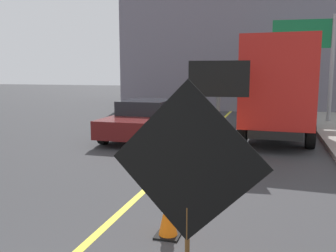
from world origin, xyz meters
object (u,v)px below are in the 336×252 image
Objects in this scene: arrow_board_trailer at (217,144)px; box_truck at (279,87)px; traffic_cone_mid_lane at (200,168)px; roadwork_sign at (188,167)px; pickup_car at (146,119)px; traffic_cone_near_sign at (168,213)px; highway_guide_sign at (315,50)px.

box_truck reaches higher than arrow_board_trailer.
traffic_cone_mid_lane is at bearing -105.12° from box_truck.
box_truck is (0.98, 10.42, 0.40)m from roadwork_sign.
arrow_board_trailer is 4.79m from box_truck.
pickup_car reaches higher than traffic_cone_near_sign.
roadwork_sign is 14.98m from highway_guide_sign.
traffic_cone_mid_lane is at bearing 99.34° from roadwork_sign.
pickup_car is at bearing -137.80° from highway_guide_sign.
traffic_cone_mid_lane is (3.01, -4.73, -0.40)m from pickup_car.
roadwork_sign reaches higher than traffic_cone_near_sign.
roadwork_sign is 6.24m from arrow_board_trailer.
highway_guide_sign reaches higher than roadwork_sign.
arrow_board_trailer is 0.39× the size of box_truck.
roadwork_sign is 3.27× the size of traffic_cone_near_sign.
traffic_cone_near_sign is at bearing -88.45° from traffic_cone_mid_lane.
traffic_cone_near_sign is (-0.01, -4.71, -0.13)m from arrow_board_trailer.
pickup_car is 5.62m from traffic_cone_mid_lane.
arrow_board_trailer is 4.20m from pickup_car.
roadwork_sign is at bearing -95.36° from box_truck.
pickup_car is 6.62× the size of traffic_cone_near_sign.
arrow_board_trailer is 9.53m from highway_guide_sign.
roadwork_sign is 3.87× the size of traffic_cone_mid_lane.
arrow_board_trailer is at bearing 89.88° from traffic_cone_near_sign.
traffic_cone_mid_lane is (-0.70, 4.23, -1.18)m from roadwork_sign.
highway_guide_sign reaches higher than pickup_car.
arrow_board_trailer is at bearing 87.42° from traffic_cone_mid_lane.
highway_guide_sign is at bearing 80.11° from roadwork_sign.
arrow_board_trailer is at bearing -110.29° from box_truck.
arrow_board_trailer is (-0.61, 6.13, -0.99)m from roadwork_sign.
traffic_cone_near_sign is at bearing -67.76° from pickup_car.
box_truck is at bearing 84.64° from roadwork_sign.
box_truck is at bearing -110.50° from highway_guide_sign.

